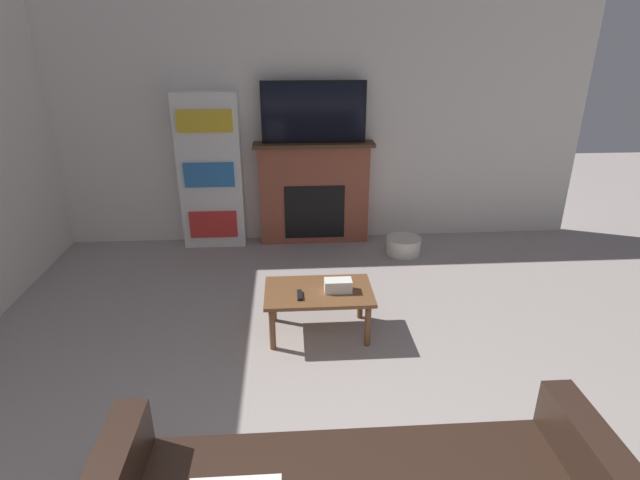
{
  "coord_description": "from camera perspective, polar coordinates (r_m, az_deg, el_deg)",
  "views": [
    {
      "loc": [
        -0.18,
        -0.91,
        2.34
      ],
      "look_at": [
        0.07,
        2.83,
        0.77
      ],
      "focal_mm": 28.0,
      "sensor_mm": 36.0,
      "label": 1
    }
  ],
  "objects": [
    {
      "name": "tissue_box",
      "position": [
        4.04,
        2.08,
        -5.21
      ],
      "size": [
        0.22,
        0.12,
        0.1
      ],
      "color": "white",
      "rests_on": "coffee_table"
    },
    {
      "name": "coffee_table",
      "position": [
        4.1,
        -0.16,
        -6.45
      ],
      "size": [
        0.88,
        0.54,
        0.4
      ],
      "color": "brown",
      "rests_on": "ground_plane"
    },
    {
      "name": "remote_control",
      "position": [
        3.98,
        -2.33,
        -6.31
      ],
      "size": [
        0.04,
        0.15,
        0.02
      ],
      "color": "black",
      "rests_on": "coffee_table"
    },
    {
      "name": "fireplace",
      "position": [
        5.87,
        -0.69,
        5.42
      ],
      "size": [
        1.37,
        0.28,
        1.19
      ],
      "color": "brown",
      "rests_on": "ground_plane"
    },
    {
      "name": "wall_back",
      "position": [
        5.82,
        -2.01,
        12.88
      ],
      "size": [
        6.55,
        0.06,
        2.7
      ],
      "color": "silver",
      "rests_on": "ground_plane"
    },
    {
      "name": "storage_basket",
      "position": [
        5.75,
        9.51,
        -0.62
      ],
      "size": [
        0.39,
        0.39,
        0.19
      ],
      "color": "silver",
      "rests_on": "ground_plane"
    },
    {
      "name": "bookshelf",
      "position": [
        5.83,
        -12.37,
        7.62
      ],
      "size": [
        0.7,
        0.29,
        1.76
      ],
      "color": "white",
      "rests_on": "ground_plane"
    },
    {
      "name": "tv",
      "position": [
        5.64,
        -0.72,
        14.4
      ],
      "size": [
        1.16,
        0.03,
        0.67
      ],
      "color": "black",
      "rests_on": "fireplace"
    }
  ]
}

